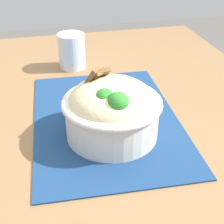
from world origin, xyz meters
TOP-DOWN VIEW (x-y plane):
  - table at (0.00, 0.00)m, footprint 1.14×0.79m
  - placemat at (0.01, 0.02)m, footprint 0.43×0.31m
  - bowl at (-0.04, 0.02)m, footprint 0.22×0.22m
  - fork at (0.10, 0.00)m, footprint 0.02×0.14m
  - drinking_glass at (0.29, 0.05)m, footprint 0.07×0.07m

SIDE VIEW (x-z plane):
  - table at x=0.00m, z-range 0.29..1.03m
  - placemat at x=0.01m, z-range 0.74..0.74m
  - fork at x=0.10m, z-range 0.74..0.74m
  - drinking_glass at x=0.29m, z-range 0.73..0.82m
  - bowl at x=-0.04m, z-range 0.73..0.86m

